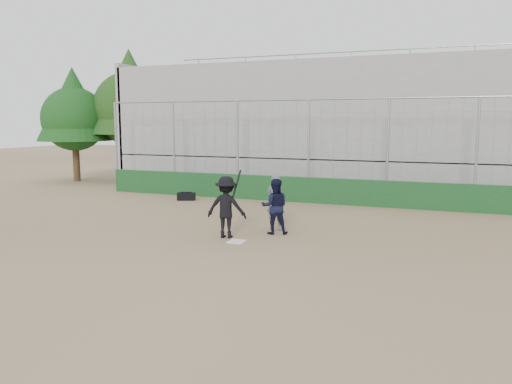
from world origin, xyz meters
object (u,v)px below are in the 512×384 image
(catcher_crouched, at_px, (275,215))
(umpire, at_px, (276,205))
(batter_at_plate, at_px, (226,207))
(equipment_bag, at_px, (186,196))

(catcher_crouched, height_order, umpire, umpire)
(batter_at_plate, distance_m, equipment_bag, 6.90)
(catcher_crouched, bearing_deg, batter_at_plate, -141.38)
(batter_at_plate, xyz_separation_m, umpire, (0.94, 1.40, -0.10))
(equipment_bag, bearing_deg, umpire, -37.33)
(catcher_crouched, xyz_separation_m, equipment_bag, (-5.36, 4.50, -0.38))
(batter_at_plate, height_order, umpire, batter_at_plate)
(batter_at_plate, bearing_deg, umpire, 56.21)
(catcher_crouched, distance_m, equipment_bag, 7.01)
(batter_at_plate, relative_size, equipment_bag, 2.37)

